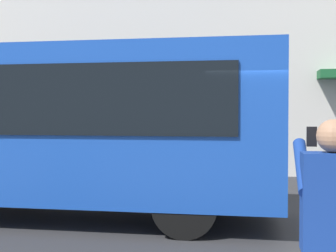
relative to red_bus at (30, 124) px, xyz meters
The scene contains 3 objects.
ground_plane 4.90m from the red_bus, behind, with size 60.00×60.00×0.00m, color #2B2B2D.
red_bus is the anchor object (origin of this frame).
pedestrian_photographer 6.68m from the red_bus, 132.83° to the left, with size 0.53×0.52×1.70m.
Camera 1 is at (0.62, 8.03, 1.89)m, focal length 50.55 mm.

